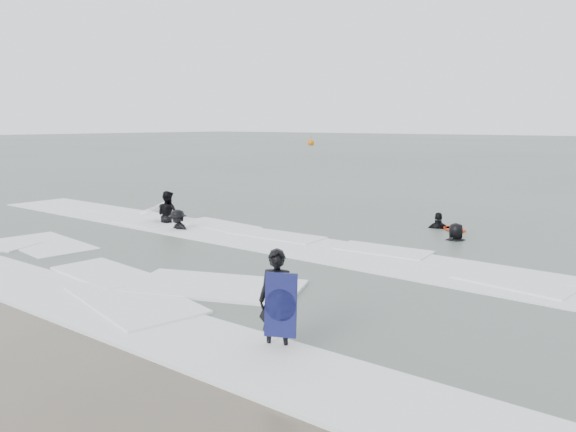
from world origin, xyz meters
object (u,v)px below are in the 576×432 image
Objects in this scene: surfer_right_far at (455,242)px; buoy at (311,143)px; surfer_breaker at (178,232)px; surfer_right_near at (438,230)px; surfer_centre at (277,349)px; surfer_wading at (168,225)px.

surfer_right_far is 1.05× the size of buoy.
surfer_right_far reaches higher than surfer_breaker.
buoy is at bearing -85.35° from surfer_right_far.
surfer_right_near reaches higher than surfer_breaker.
surfer_right_near is 1.00× the size of surfer_right_far.
surfer_centre is at bearing 60.75° from surfer_right_far.
buoy reaches higher than surfer_right_near.
buoy is at bearing 120.55° from surfer_breaker.
surfer_wading reaches higher than surfer_right_far.
buoy is at bearing 101.01° from surfer_centre.
buoy reaches higher than surfer_breaker.
surfer_wading is 9.64m from surfer_right_far.
surfer_centre is 9.52m from surfer_right_far.
surfer_right_far is (1.21, -1.56, 0.00)m from surfer_right_near.
surfer_centre reaches higher than surfer_breaker.
surfer_right_far is at bearing 101.45° from surfer_right_near.
surfer_breaker is at bearing 150.48° from surfer_wading.
surfer_centre is 10.24m from surfer_breaker.
surfer_wading is at bearing 150.79° from surfer_breaker.
surfer_right_near is at bearing -87.01° from surfer_right_far.
surfer_centre is at bearing 146.19° from surfer_wading.
buoy is at bearing -76.84° from surfer_right_near.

